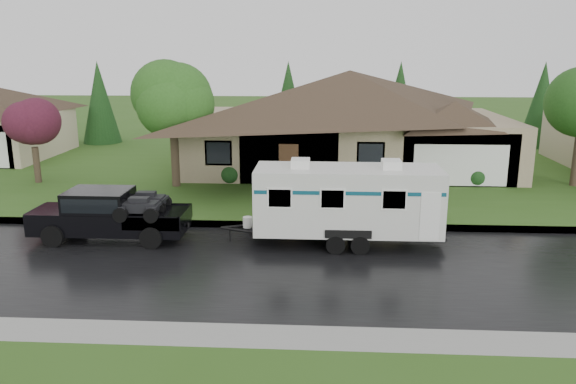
% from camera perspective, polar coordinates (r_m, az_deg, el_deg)
% --- Properties ---
extents(ground, '(140.00, 140.00, 0.00)m').
position_cam_1_polar(ground, '(20.20, 2.13, -5.55)').
color(ground, '#31571B').
rests_on(ground, ground).
extents(road, '(140.00, 8.00, 0.01)m').
position_cam_1_polar(road, '(18.32, 1.99, -7.64)').
color(road, black).
rests_on(road, ground).
extents(curb, '(140.00, 0.50, 0.15)m').
position_cam_1_polar(curb, '(22.31, 2.26, -3.44)').
color(curb, gray).
rests_on(curb, ground).
extents(lawn, '(140.00, 26.00, 0.15)m').
position_cam_1_polar(lawn, '(34.68, 2.67, 2.90)').
color(lawn, '#31571B').
rests_on(lawn, ground).
extents(house_main, '(19.44, 10.80, 6.90)m').
position_cam_1_polar(house_main, '(33.07, 6.74, 8.43)').
color(house_main, gray).
rests_on(house_main, lawn).
extents(tree_left_green, '(3.68, 3.68, 6.10)m').
position_cam_1_polar(tree_left_green, '(28.46, -11.67, 8.94)').
color(tree_left_green, '#382B1E').
rests_on(tree_left_green, lawn).
extents(tree_red, '(2.56, 2.56, 4.23)m').
position_cam_1_polar(tree_red, '(31.66, -24.52, 6.09)').
color(tree_red, '#382B1E').
rests_on(tree_red, lawn).
extents(shrub_row, '(13.60, 1.00, 1.00)m').
position_cam_1_polar(shrub_row, '(29.03, 6.50, 1.78)').
color(shrub_row, '#143814').
rests_on(shrub_row, lawn).
extents(pickup_truck, '(5.62, 2.14, 1.87)m').
position_cam_1_polar(pickup_truck, '(21.72, -17.89, -2.06)').
color(pickup_truck, black).
rests_on(pickup_truck, ground).
extents(travel_trailer, '(6.93, 2.43, 3.11)m').
position_cam_1_polar(travel_trailer, '(20.12, 6.06, -0.79)').
color(travel_trailer, silver).
rests_on(travel_trailer, ground).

